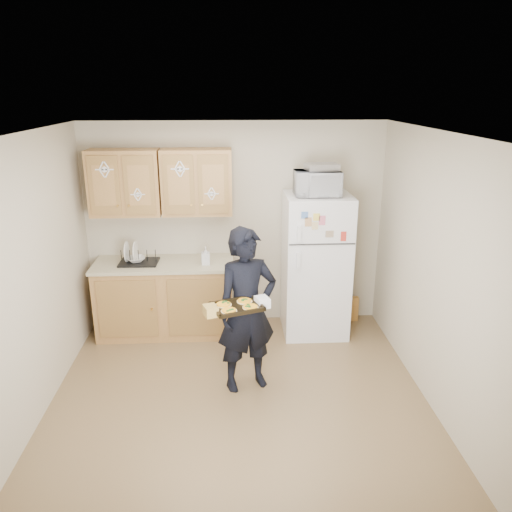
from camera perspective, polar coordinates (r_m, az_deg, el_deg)
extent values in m
plane|color=brown|center=(5.00, -1.93, -16.09)|extent=(3.60, 3.60, 0.00)
plane|color=silver|center=(4.13, -2.31, 13.82)|extent=(3.60, 3.60, 0.00)
cube|color=#BAAF97|center=(6.12, -2.43, 3.48)|extent=(3.60, 0.04, 2.50)
cube|color=#BAAF97|center=(2.81, -1.35, -15.94)|extent=(3.60, 0.04, 2.50)
cube|color=#BAAF97|center=(4.74, -24.45, -2.79)|extent=(0.04, 3.60, 2.50)
cube|color=#BAAF97|center=(4.79, 20.00, -2.02)|extent=(0.04, 3.60, 2.50)
cube|color=white|center=(5.97, 6.82, -1.04)|extent=(0.75, 0.70, 1.70)
cube|color=olive|center=(6.14, -10.27, -4.88)|extent=(1.60, 0.60, 0.86)
cube|color=#B8AE8D|center=(5.98, -10.51, -0.91)|extent=(1.64, 0.64, 0.04)
cube|color=olive|center=(5.94, -14.76, 8.10)|extent=(0.80, 0.33, 0.75)
cube|color=olive|center=(5.83, -6.76, 8.39)|extent=(0.80, 0.33, 0.75)
cube|color=#E5BF51|center=(6.55, 10.71, -5.94)|extent=(0.20, 0.07, 0.32)
imported|color=black|center=(4.82, -1.04, -6.24)|extent=(0.69, 0.57, 1.64)
cube|color=black|center=(4.49, -2.19, -5.88)|extent=(0.51, 0.44, 0.04)
cylinder|color=gold|center=(4.39, -3.11, -6.24)|extent=(0.14, 0.14, 0.02)
cylinder|color=gold|center=(4.45, -0.64, -5.83)|extent=(0.14, 0.14, 0.02)
cylinder|color=gold|center=(4.51, -3.72, -5.53)|extent=(0.14, 0.14, 0.02)
cylinder|color=gold|center=(4.58, -1.32, -5.14)|extent=(0.14, 0.14, 0.02)
imported|color=white|center=(5.67, 7.00, 8.25)|extent=(0.51, 0.35, 0.28)
cube|color=silver|center=(5.68, 7.52, 10.06)|extent=(0.38, 0.29, 0.07)
cube|color=black|center=(5.98, -13.28, 0.01)|extent=(0.45, 0.34, 0.18)
imported|color=silver|center=(6.00, -13.55, -0.36)|extent=(0.27, 0.27, 0.05)
imported|color=white|center=(5.81, -5.78, 0.03)|extent=(0.10, 0.10, 0.21)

